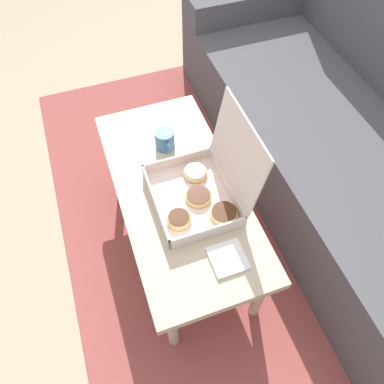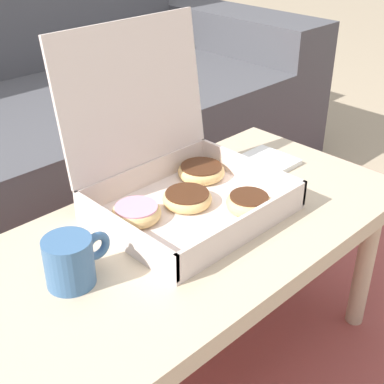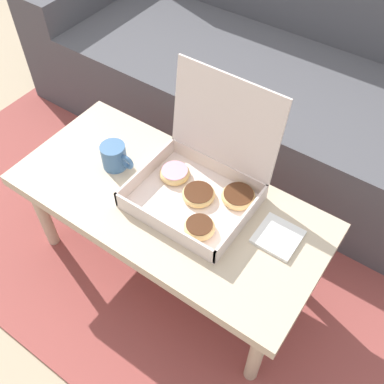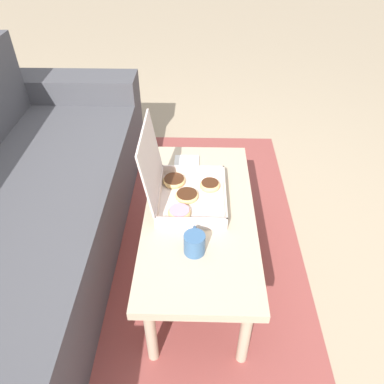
% 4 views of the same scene
% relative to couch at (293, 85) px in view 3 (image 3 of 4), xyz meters
% --- Properties ---
extents(ground_plane, '(12.00, 12.00, 0.00)m').
position_rel_couch_xyz_m(ground_plane, '(0.00, -0.84, -0.30)').
color(ground_plane, tan).
extents(area_rug, '(2.55, 1.84, 0.01)m').
position_rel_couch_xyz_m(area_rug, '(0.00, -0.54, -0.29)').
color(area_rug, '#994742').
rests_on(area_rug, ground_plane).
extents(couch, '(2.43, 0.87, 0.89)m').
position_rel_couch_xyz_m(couch, '(0.00, 0.00, 0.00)').
color(couch, '#4C4C51').
rests_on(couch, ground_plane).
extents(coffee_table, '(1.03, 0.48, 0.41)m').
position_rel_couch_xyz_m(coffee_table, '(0.00, -0.92, 0.07)').
color(coffee_table, '#C6B293').
rests_on(coffee_table, ground_plane).
extents(pastry_box, '(0.37, 0.35, 0.36)m').
position_rel_couch_xyz_m(pastry_box, '(0.08, -0.83, 0.18)').
color(pastry_box, silver).
rests_on(pastry_box, coffee_table).
extents(coffee_mug, '(0.13, 0.08, 0.09)m').
position_rel_couch_xyz_m(coffee_mug, '(-0.23, -0.90, 0.16)').
color(coffee_mug, '#3D6693').
rests_on(coffee_mug, coffee_table).
extents(napkin_stack, '(0.13, 0.13, 0.01)m').
position_rel_couch_xyz_m(napkin_stack, '(0.36, -0.85, 0.12)').
color(napkin_stack, white).
rests_on(napkin_stack, coffee_table).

